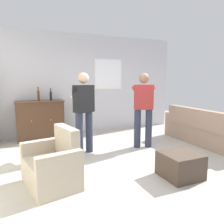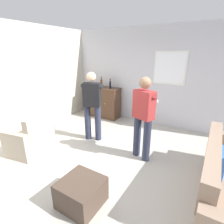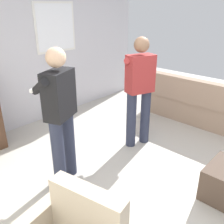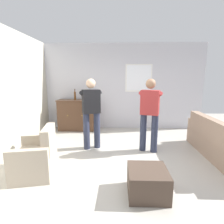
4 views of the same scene
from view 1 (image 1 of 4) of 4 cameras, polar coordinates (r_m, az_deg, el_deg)
The scene contains 10 objects.
ground at distance 4.35m, azimuth 6.56°, elevation -12.34°, with size 10.40×10.40×0.00m, color #B2ADA3.
wall_back_with_window at distance 6.50m, azimuth -5.07°, elevation 7.30°, with size 5.20×0.15×2.80m.
couch at distance 5.64m, azimuth 22.53°, elevation -4.59°, with size 0.57×2.26×0.86m.
armchair at distance 3.40m, azimuth -15.18°, elevation -13.49°, with size 0.80×0.99×0.85m.
sideboard_cabinet at distance 5.92m, azimuth -18.21°, elevation -2.02°, with size 1.19×0.49×1.00m.
bottle_wine_green at distance 5.88m, azimuth -15.69°, elevation 4.12°, with size 0.06×0.06×0.31m.
bottle_liquor_amber at distance 5.80m, azimuth -18.66°, elevation 4.13°, with size 0.06×0.06×0.35m.
ottoman at distance 3.74m, azimuth 17.37°, elevation -13.07°, with size 0.57×0.57×0.39m, color #47382D.
person_standing_left at distance 4.52m, azimuth -7.44°, elevation 0.73°, with size 0.52×0.52×1.68m.
person_standing_right at distance 4.95m, azimuth 8.19°, elevation 1.41°, with size 0.53×0.52×1.68m.
Camera 1 is at (-2.06, -3.50, 1.55)m, focal length 35.00 mm.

